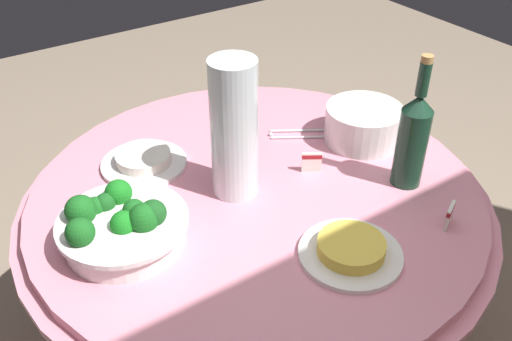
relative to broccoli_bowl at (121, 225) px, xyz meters
name	(u,v)px	position (x,y,z in m)	size (l,w,h in m)	color
buffet_table	(256,291)	(-0.35, 0.00, -0.41)	(1.16, 1.16, 0.74)	maroon
broccoli_bowl	(121,225)	(0.00, 0.00, 0.00)	(0.28, 0.28, 0.11)	white
plate_stack	(363,124)	(-0.71, -0.02, 0.00)	(0.21, 0.21, 0.10)	white
wine_bottle	(413,138)	(-0.67, 0.19, 0.08)	(0.07, 0.07, 0.34)	#173827
decorative_fruit_vase	(234,133)	(-0.30, -0.02, 0.12)	(0.11, 0.11, 0.34)	silver
serving_tongs	(296,134)	(-0.58, -0.14, -0.04)	(0.16, 0.12, 0.01)	silver
food_plate_rice	(144,161)	(-0.16, -0.24, -0.03)	(0.22, 0.22, 0.04)	white
food_plate_fried_egg	(351,250)	(-0.38, 0.31, -0.03)	(0.22, 0.22, 0.04)	white
label_placard_front	(450,215)	(-0.62, 0.36, -0.01)	(0.05, 0.03, 0.05)	white
label_placard_mid	(312,161)	(-0.50, 0.02, -0.01)	(0.05, 0.03, 0.05)	white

